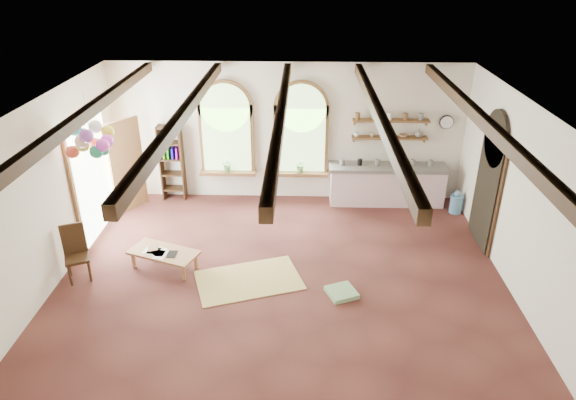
{
  "coord_description": "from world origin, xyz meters",
  "views": [
    {
      "loc": [
        0.34,
        -7.69,
        5.38
      ],
      "look_at": [
        0.09,
        0.6,
        1.31
      ],
      "focal_mm": 32.0,
      "sensor_mm": 36.0,
      "label": 1
    }
  ],
  "objects_px": {
    "side_chair": "(78,264)",
    "balloon_cluster": "(91,140)",
    "kitchen_counter": "(387,184)",
    "coffee_table": "(164,253)"
  },
  "relations": [
    {
      "from": "coffee_table",
      "to": "kitchen_counter",
      "type": "bearing_deg",
      "value": 32.75
    },
    {
      "from": "kitchen_counter",
      "to": "side_chair",
      "type": "bearing_deg",
      "value": -151.37
    },
    {
      "from": "kitchen_counter",
      "to": "side_chair",
      "type": "distance_m",
      "value": 6.79
    },
    {
      "from": "kitchen_counter",
      "to": "coffee_table",
      "type": "height_order",
      "value": "kitchen_counter"
    },
    {
      "from": "side_chair",
      "to": "balloon_cluster",
      "type": "xyz_separation_m",
      "value": [
        0.25,
        0.86,
        2.04
      ]
    },
    {
      "from": "kitchen_counter",
      "to": "side_chair",
      "type": "relative_size",
      "value": 2.6
    },
    {
      "from": "balloon_cluster",
      "to": "kitchen_counter",
      "type": "bearing_deg",
      "value": 22.8
    },
    {
      "from": "coffee_table",
      "to": "side_chair",
      "type": "bearing_deg",
      "value": -166.15
    },
    {
      "from": "side_chair",
      "to": "balloon_cluster",
      "type": "distance_m",
      "value": 2.22
    },
    {
      "from": "coffee_table",
      "to": "balloon_cluster",
      "type": "xyz_separation_m",
      "value": [
        -1.21,
        0.5,
        2.01
      ]
    }
  ]
}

